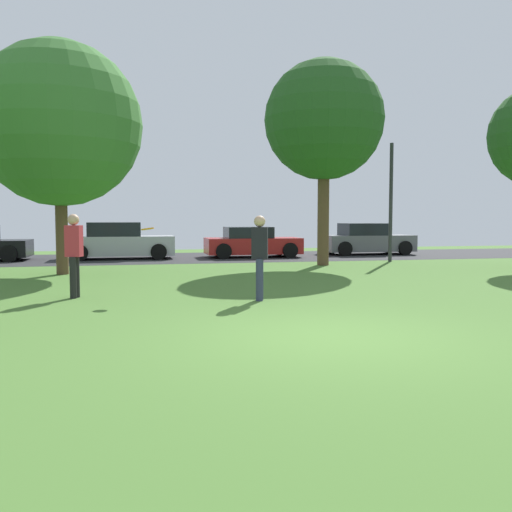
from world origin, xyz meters
name	(u,v)px	position (x,y,z in m)	size (l,w,h in m)	color
ground_plane	(328,336)	(0.00, 0.00, 0.00)	(44.00, 44.00, 0.00)	#47702D
road_strip	(199,257)	(0.00, 16.00, 0.00)	(44.00, 6.40, 0.01)	#28282B
oak_tree_center	(324,121)	(3.86, 11.26, 5.06)	(4.17, 4.17, 7.18)	brown
oak_tree_right	(59,124)	(-4.77, 9.91, 4.40)	(4.80, 4.80, 6.82)	brown
person_thrower	(260,253)	(-0.19, 3.56, 0.96)	(0.37, 0.31, 1.73)	#2D334C
person_catcher	(74,251)	(-3.91, 4.74, 0.98)	(0.37, 0.31, 1.76)	black
frisbee_disc	(148,229)	(-2.41, 4.26, 1.45)	(0.37, 0.37, 0.07)	orange
parked_car_silver	(119,242)	(-3.28, 15.88, 0.68)	(4.31, 1.95, 1.49)	#B7B7BC
parked_car_red	(252,243)	(2.23, 15.73, 0.60)	(4.00, 2.01, 1.29)	#B21E1E
parked_car_grey	(366,240)	(7.73, 16.32, 0.65)	(4.10, 1.95, 1.43)	slate
street_lamp_post	(391,203)	(6.89, 12.20, 2.25)	(0.14, 0.14, 4.50)	#2D2D33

